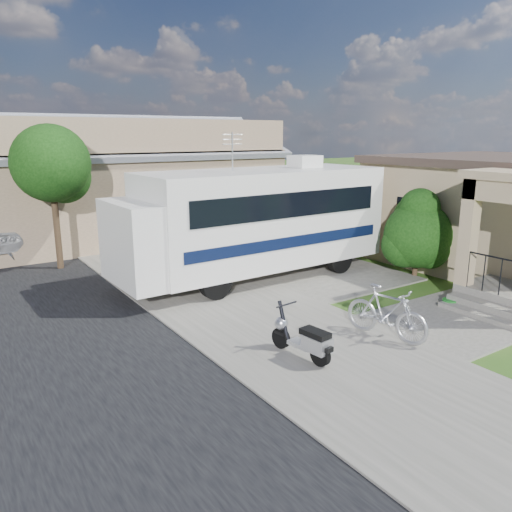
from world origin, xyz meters
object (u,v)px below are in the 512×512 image
scooter (304,339)px  bicycle (386,315)px  shrub (417,232)px  motorhome (254,219)px  garden_hose (450,304)px

scooter → bicycle: size_ratio=0.81×
shrub → scooter: size_ratio=1.79×
bicycle → shrub: bearing=19.7°
bicycle → scooter: bearing=161.9°
motorhome → garden_hose: motorhome is taller
motorhome → bicycle: (-0.30, -5.47, -1.26)m
shrub → motorhome: bearing=149.0°
motorhome → shrub: 4.95m
shrub → scooter: bearing=-157.4°
scooter → garden_hose: 5.06m
shrub → garden_hose: (-1.55, -2.38, -1.30)m
shrub → scooter: 7.20m
motorhome → garden_hose: bearing=-63.0°
motorhome → bicycle: size_ratio=4.46×
bicycle → garden_hose: (2.97, 0.54, -0.48)m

